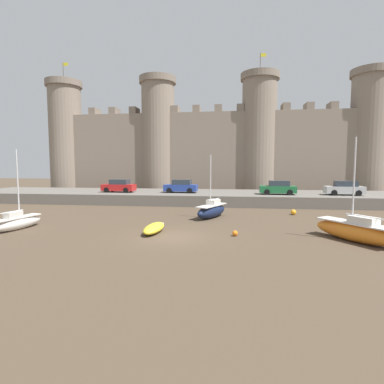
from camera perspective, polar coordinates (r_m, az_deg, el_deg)
The scene contains 13 objects.
ground_plane at distance 19.63m, azimuth -3.88°, elevation -8.55°, with size 160.00×160.00×0.00m, color #4C3D2D.
quay_road at distance 38.01m, azimuth 1.70°, elevation -0.96°, with size 59.96×10.00×1.25m, color #666059.
castle at distance 48.17m, azimuth 2.96°, elevation 9.20°, with size 53.81×5.85×21.59m.
sailboat_foreground_centre at distance 20.83m, azimuth 28.82°, elevation -6.48°, with size 4.28×5.33×6.34m.
sailboat_foreground_left at distance 26.60m, azimuth 3.77°, elevation -3.48°, with size 3.00×4.59×5.54m.
sailboat_near_channel_left at distance 25.12m, azimuth -30.36°, elevation -4.92°, with size 1.62×4.26×5.78m.
rowboat_midflat_left at distance 21.03m, azimuth -7.24°, elevation -6.79°, with size 1.25×3.43×0.59m.
mooring_buoy_off_centre at distance 29.64m, azimuth 18.76°, elevation -3.67°, with size 0.51×0.51×0.51m, color orange.
mooring_buoy_near_shore at distance 20.00m, azimuth 8.20°, elevation -7.79°, with size 0.37×0.37×0.37m, color orange.
car_quay_east at distance 37.22m, azimuth -2.10°, elevation 1.08°, with size 4.16×2.00×1.62m.
car_quay_centre_east at distance 38.93m, azimuth -13.74°, elevation 1.12°, with size 4.16×2.00×1.62m.
car_quay_centre_west at distance 36.27m, azimuth 16.06°, elevation 0.78°, with size 4.16×2.00×1.62m.
car_quay_west at distance 38.21m, azimuth 27.04°, elevation 0.64°, with size 4.16×2.00×1.62m.
Camera 1 is at (3.76, -18.71, 4.62)m, focal length 28.00 mm.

